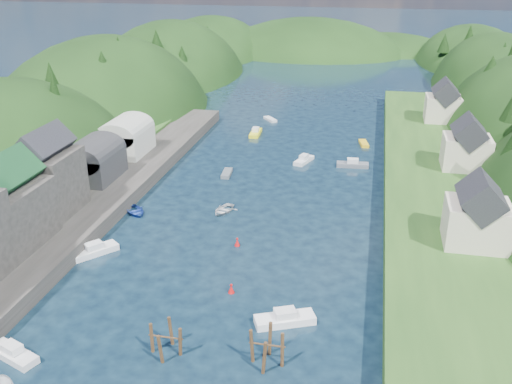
% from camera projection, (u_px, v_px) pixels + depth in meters
% --- Properties ---
extents(ground, '(600.00, 600.00, 0.00)m').
position_uv_depth(ground, '(282.00, 165.00, 97.25)').
color(ground, black).
rests_on(ground, ground).
extents(hillside_left, '(44.00, 245.56, 52.00)m').
position_uv_depth(hillside_left, '(107.00, 147.00, 131.43)').
color(hillside_left, black).
rests_on(hillside_left, ground).
extents(far_hills, '(103.00, 68.00, 44.00)m').
position_uv_depth(far_hills, '(339.00, 80.00, 213.00)').
color(far_hills, black).
rests_on(far_hills, ground).
extents(hill_trees, '(90.56, 149.50, 12.22)m').
position_uv_depth(hill_trees, '(297.00, 82.00, 106.72)').
color(hill_trees, black).
rests_on(hill_trees, ground).
extents(quay_left, '(12.00, 110.00, 2.00)m').
position_uv_depth(quay_left, '(64.00, 222.00, 74.36)').
color(quay_left, '#2D2B28').
rests_on(quay_left, ground).
extents(terrace_left_grass, '(12.00, 110.00, 2.50)m').
position_uv_depth(terrace_left_grass, '(15.00, 215.00, 75.59)').
color(terrace_left_grass, '#234719').
rests_on(terrace_left_grass, ground).
extents(boat_sheds, '(7.00, 21.00, 7.50)m').
position_uv_depth(boat_sheds, '(110.00, 145.00, 90.20)').
color(boat_sheds, '#2D2D30').
rests_on(boat_sheds, quay_left).
extents(terrace_right, '(16.00, 120.00, 2.40)m').
position_uv_depth(terrace_right, '(441.00, 192.00, 83.03)').
color(terrace_right, '#234719').
rests_on(terrace_right, ground).
extents(right_bank_cottages, '(9.00, 59.24, 8.41)m').
position_uv_depth(right_bank_cottages, '(460.00, 146.00, 88.16)').
color(right_bank_cottages, beige).
rests_on(right_bank_cottages, terrace_right).
extents(piling_cluster_near, '(3.22, 3.00, 3.56)m').
position_uv_depth(piling_cluster_near, '(166.00, 342.00, 51.10)').
color(piling_cluster_near, '#382314').
rests_on(piling_cluster_near, ground).
extents(piling_cluster_far, '(3.23, 3.01, 3.92)m').
position_uv_depth(piling_cluster_far, '(267.00, 350.00, 49.77)').
color(piling_cluster_far, '#382314').
rests_on(piling_cluster_far, ground).
extents(channel_buoy_near, '(0.70, 0.70, 1.10)m').
position_uv_depth(channel_buoy_near, '(231.00, 289.00, 60.53)').
color(channel_buoy_near, '#B70E10').
rests_on(channel_buoy_near, ground).
extents(channel_buoy_far, '(0.70, 0.70, 1.10)m').
position_uv_depth(channel_buoy_far, '(237.00, 242.00, 70.23)').
color(channel_buoy_far, '#B70E10').
rests_on(channel_buoy_far, ground).
extents(moored_boats, '(33.98, 92.70, 2.32)m').
position_uv_depth(moored_boats, '(191.00, 235.00, 71.73)').
color(moored_boats, white).
rests_on(moored_boats, ground).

